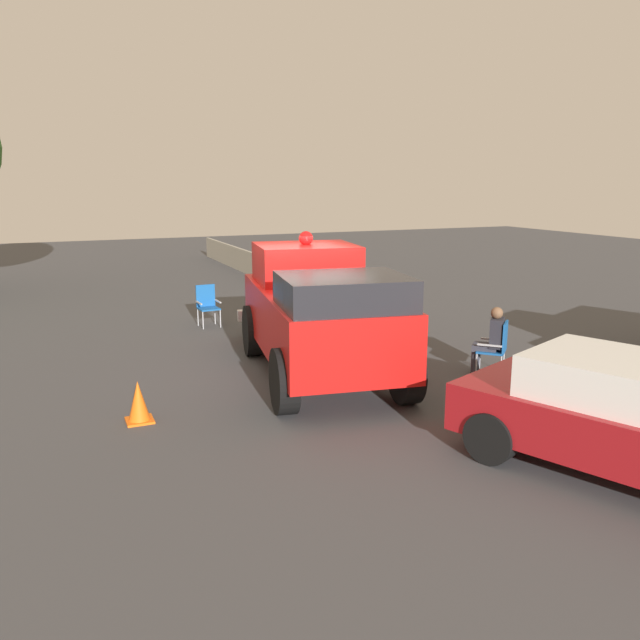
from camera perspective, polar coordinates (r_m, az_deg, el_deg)
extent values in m
plane|color=#424244|center=(12.35, -2.51, -4.31)|extent=(60.00, 60.00, 0.00)
cylinder|color=black|center=(13.20, -6.05, -0.94)|extent=(1.08, 0.49, 1.04)
cylinder|color=black|center=(13.60, 2.33, -0.48)|extent=(1.08, 0.49, 1.04)
cylinder|color=black|center=(9.86, -3.22, -5.49)|extent=(1.08, 0.49, 1.04)
cylinder|color=black|center=(10.40, 7.71, -4.64)|extent=(1.08, 0.49, 1.04)
cube|color=red|center=(11.58, 0.00, -0.05)|extent=(5.18, 2.89, 1.10)
cube|color=red|center=(14.34, -2.73, 1.82)|extent=(1.18, 1.89, 0.84)
cube|color=red|center=(12.53, -1.26, 5.07)|extent=(1.99, 2.16, 0.76)
cube|color=#232328|center=(9.97, 2.14, 2.30)|extent=(2.00, 2.22, 0.60)
cube|color=silver|center=(14.77, -3.07, 2.13)|extent=(0.36, 1.44, 0.64)
cube|color=silver|center=(14.95, -3.12, 0.61)|extent=(0.57, 2.24, 0.24)
sphere|color=white|center=(14.64, -6.07, 2.30)|extent=(0.30, 0.30, 0.26)
sphere|color=white|center=(14.92, -0.13, 2.56)|extent=(0.30, 0.30, 0.26)
sphere|color=red|center=(12.48, -1.27, 7.35)|extent=(0.32, 0.32, 0.28)
cylinder|color=black|center=(9.91, 19.76, -7.23)|extent=(0.73, 0.50, 0.68)
cylinder|color=black|center=(8.53, 15.09, -10.13)|extent=(0.73, 0.50, 0.68)
cube|color=maroon|center=(8.63, 26.44, -8.78)|extent=(4.57, 3.27, 0.64)
cube|color=white|center=(8.54, 24.89, -4.87)|extent=(2.35, 2.17, 0.56)
cylinder|color=#B7BABF|center=(12.10, 13.84, -3.93)|extent=(0.04, 0.04, 0.44)
cylinder|color=#B7BABF|center=(12.52, 14.13, -3.40)|extent=(0.04, 0.04, 0.44)
cylinder|color=#B7BABF|center=(12.05, 15.91, -4.12)|extent=(0.04, 0.04, 0.44)
cylinder|color=#B7BABF|center=(12.47, 16.14, -3.58)|extent=(0.04, 0.04, 0.44)
cube|color=#1959A5|center=(12.22, 15.07, -2.69)|extent=(0.68, 0.68, 0.04)
cube|color=#1959A5|center=(12.13, 16.26, -1.49)|extent=(0.36, 0.37, 0.56)
cube|color=#B7BABF|center=(11.95, 14.97, -2.21)|extent=(0.34, 0.33, 0.03)
cube|color=#B7BABF|center=(12.42, 15.25, -1.69)|extent=(0.34, 0.33, 0.03)
cylinder|color=#B7BABF|center=(15.85, -8.92, 0.12)|extent=(0.03, 0.03, 0.44)
cylinder|color=#B7BABF|center=(15.72, -10.45, -0.04)|extent=(0.03, 0.03, 0.44)
cylinder|color=#B7BABF|center=(16.26, -9.40, 0.41)|extent=(0.03, 0.03, 0.44)
cylinder|color=#B7BABF|center=(16.14, -10.89, 0.26)|extent=(0.03, 0.03, 0.44)
cube|color=#1959A5|center=(15.94, -9.95, 1.02)|extent=(0.51, 0.51, 0.04)
cube|color=#1959A5|center=(16.12, -10.23, 2.16)|extent=(0.07, 0.48, 0.56)
cube|color=#B7BABF|center=(15.98, -9.15, 1.67)|extent=(0.44, 0.06, 0.03)
cube|color=#B7BABF|center=(15.85, -10.80, 1.52)|extent=(0.44, 0.06, 0.03)
cylinder|color=#383842|center=(12.22, 13.69, -3.74)|extent=(0.18, 0.18, 0.45)
cylinder|color=#383842|center=(12.41, 13.83, -3.50)|extent=(0.18, 0.18, 0.45)
cube|color=#383842|center=(12.13, 14.51, -2.51)|extent=(0.42, 0.42, 0.13)
cube|color=#383842|center=(12.32, 14.63, -2.29)|extent=(0.42, 0.42, 0.13)
cube|color=#26262D|center=(12.13, 15.58, -1.11)|extent=(0.44, 0.44, 0.54)
sphere|color=brown|center=(12.05, 15.59, 0.61)|extent=(0.31, 0.31, 0.22)
cube|color=orange|center=(10.05, -15.87, -8.65)|extent=(0.40, 0.40, 0.04)
cone|color=orange|center=(9.94, -15.97, -6.94)|extent=(0.32, 0.32, 0.60)
cube|color=#A8A393|center=(25.48, -6.92, 5.31)|extent=(11.65, 0.12, 0.90)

